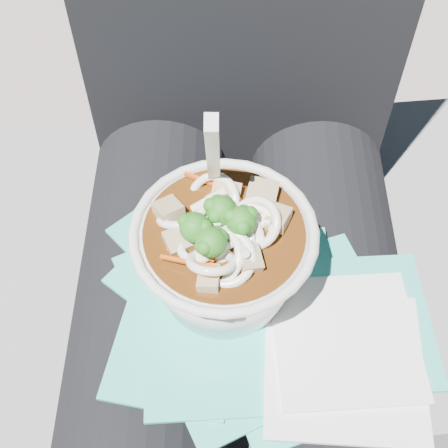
{
  "coord_description": "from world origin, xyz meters",
  "views": [
    {
      "loc": [
        -0.01,
        -0.28,
        1.12
      ],
      "look_at": [
        -0.02,
        0.01,
        0.72
      ],
      "focal_mm": 50.0,
      "sensor_mm": 36.0,
      "label": 1
    }
  ],
  "objects_px": {
    "plastic_bag": "(249,306)",
    "udon_bowl": "(224,251)",
    "lap": "(240,335)",
    "person_body": "(240,247)",
    "stone_ledge": "(235,329)"
  },
  "relations": [
    {
      "from": "udon_bowl",
      "to": "person_body",
      "type": "bearing_deg",
      "value": 78.6
    },
    {
      "from": "person_body",
      "to": "plastic_bag",
      "type": "bearing_deg",
      "value": -86.47
    },
    {
      "from": "stone_ledge",
      "to": "lap",
      "type": "height_order",
      "value": "lap"
    },
    {
      "from": "stone_ledge",
      "to": "udon_bowl",
      "type": "height_order",
      "value": "udon_bowl"
    },
    {
      "from": "plastic_bag",
      "to": "udon_bowl",
      "type": "bearing_deg",
      "value": 141.28
    },
    {
      "from": "lap",
      "to": "udon_bowl",
      "type": "relative_size",
      "value": 2.36
    },
    {
      "from": "lap",
      "to": "plastic_bag",
      "type": "relative_size",
      "value": 1.56
    },
    {
      "from": "person_body",
      "to": "udon_bowl",
      "type": "distance_m",
      "value": 0.15
    },
    {
      "from": "lap",
      "to": "udon_bowl",
      "type": "height_order",
      "value": "udon_bowl"
    },
    {
      "from": "lap",
      "to": "person_body",
      "type": "distance_m",
      "value": 0.1
    },
    {
      "from": "lap",
      "to": "plastic_bag",
      "type": "height_order",
      "value": "plastic_bag"
    },
    {
      "from": "lap",
      "to": "udon_bowl",
      "type": "bearing_deg",
      "value": 157.51
    },
    {
      "from": "lap",
      "to": "person_body",
      "type": "height_order",
      "value": "person_body"
    },
    {
      "from": "plastic_bag",
      "to": "udon_bowl",
      "type": "distance_m",
      "value": 0.07
    },
    {
      "from": "stone_ledge",
      "to": "lap",
      "type": "bearing_deg",
      "value": -90.0
    }
  ]
}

